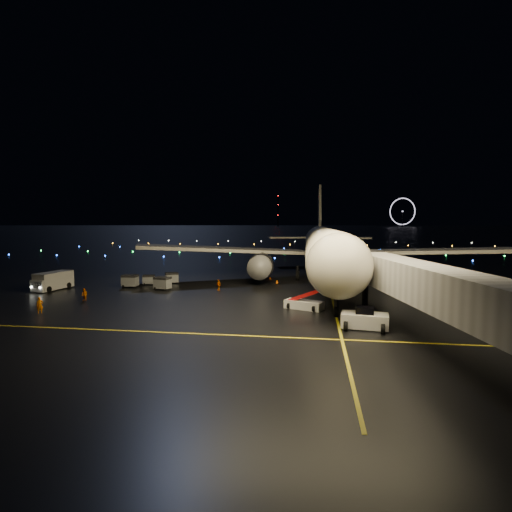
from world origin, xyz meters
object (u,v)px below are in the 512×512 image
Objects in this scene: baggage_cart_1 at (149,280)px; baggage_cart_2 at (172,278)px; pushback_tug at (365,318)px; crew_b at (84,295)px; crew_c at (219,285)px; baggage_cart_0 at (162,283)px; airliner at (325,226)px; service_truck at (54,281)px; belt_loader at (304,296)px; baggage_cart_3 at (130,281)px; crew_a at (40,305)px.

baggage_cart_2 is at bearing 15.41° from baggage_cart_1.
pushback_tug is 2.65× the size of crew_b.
baggage_cart_0 is at bearing -129.14° from crew_c.
crew_c is (-15.25, -14.18, -8.35)m from airliner.
crew_b is 0.72× the size of baggage_cart_0.
airliner is 9.15× the size of service_truck.
belt_loader is at bearing -44.91° from baggage_cart_1.
airliner reaches higher than service_truck.
baggage_cart_1 is 0.80× the size of baggage_cart_3.
belt_loader is 27.06m from crew_b.
pushback_tug reaches higher than baggage_cart_1.
service_truck reaches higher than crew_a.
crew_b is (0.88, 6.98, -0.11)m from crew_a.
belt_loader is 3.12× the size of baggage_cart_2.
belt_loader is 28.50m from baggage_cart_3.
baggage_cart_1 is (2.64, 13.36, -0.04)m from crew_b.
crew_a is 20.64m from baggage_cart_1.
baggage_cart_2 is at bearing 147.67° from pushback_tug.
crew_a is at bearing -84.59° from crew_b.
airliner reaches higher than baggage_cart_2.
crew_a is 7.03m from crew_b.
service_truck is at bearing -169.42° from belt_loader.
baggage_cart_3 is (-29.01, -13.45, -8.20)m from airliner.
baggage_cart_1 is at bearing 144.49° from baggage_cart_0.
belt_loader is 2.86× the size of baggage_cart_0.
belt_loader is (-5.73, 7.45, 0.52)m from pushback_tug.
baggage_cart_2 is at bearing 38.32° from baggage_cart_3.
crew_b is at bearing -28.98° from service_truck.
crew_c is 0.78× the size of baggage_cart_2.
crew_b is at bearing -113.70° from baggage_cart_0.
baggage_cart_1 is at bearing 152.91° from pushback_tug.
airliner is at bearing 20.07° from baggage_cart_3.
service_truck reaches higher than crew_b.
baggage_cart_2 is (-21.33, 15.79, -0.66)m from belt_loader.
airliner reaches higher than belt_loader.
crew_b is (-29.87, -24.08, -8.34)m from airliner.
baggage_cart_0 is at bearing -148.68° from airliner.
pushback_tug is 9.41m from belt_loader.
baggage_cart_0 is (7.38, 16.19, 0.03)m from crew_a.
service_truck is 23.93m from crew_c.
baggage_cart_1 is (-11.99, 3.46, -0.03)m from crew_c.
baggage_cart_0 reaches higher than crew_c.
service_truck is 16.38m from crew_a.
baggage_cart_2 reaches higher than baggage_cart_1.
airliner is 30.45m from baggage_cart_1.
baggage_cart_2 is at bearing 37.44° from service_truck.
service_truck is at bearing -161.01° from baggage_cart_0.
belt_loader is at bearing -14.06° from baggage_cart_0.
airliner is 29.41× the size of baggage_cart_0.
airliner is 26.00m from belt_loader.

